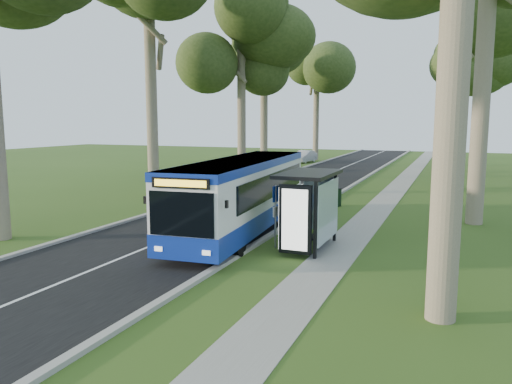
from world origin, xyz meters
TOP-DOWN VIEW (x-y plane):
  - ground at (0.00, 0.00)m, footprint 120.00×120.00m
  - road at (-3.50, 10.00)m, footprint 7.00×100.00m
  - kerb_east at (0.00, 10.00)m, footprint 0.25×100.00m
  - kerb_west at (-7.00, 10.00)m, footprint 0.25×100.00m
  - centre_line at (-3.50, 10.00)m, footprint 0.12×100.00m
  - footpath at (3.00, 10.00)m, footprint 1.50×100.00m
  - bus at (-1.31, 0.53)m, footprint 3.25×11.43m
  - bus_stop_sign at (0.76, -1.28)m, footprint 0.12×0.32m
  - bus_shelter at (1.99, -1.30)m, footprint 1.76×3.21m
  - litter_bin at (0.80, 8.26)m, footprint 0.56×0.56m
  - car_white at (-8.58, 23.80)m, footprint 3.11×4.89m
  - car_silver at (-8.76, 34.38)m, footprint 1.89×4.15m
  - tree_west_b at (-10.50, 8.00)m, footprint 5.20×5.20m
  - tree_west_c at (-9.00, 18.00)m, footprint 5.20×5.20m
  - tree_west_d at (-11.00, 28.00)m, footprint 5.20×5.20m
  - tree_west_e at (-8.50, 38.00)m, footprint 5.20×5.20m
  - tree_east_c at (6.80, 18.00)m, footprint 5.20×5.20m
  - tree_east_d at (8.00, 30.00)m, footprint 5.20×5.20m

SIDE VIEW (x-z plane):
  - ground at x=0.00m, z-range 0.00..0.00m
  - road at x=-3.50m, z-range 0.00..0.02m
  - footpath at x=3.00m, z-range 0.00..0.02m
  - centre_line at x=-3.50m, z-range 0.02..0.02m
  - kerb_east at x=0.00m, z-range 0.00..0.12m
  - kerb_west at x=-7.00m, z-range 0.00..0.12m
  - litter_bin at x=0.80m, z-range 0.01..0.99m
  - car_silver at x=-8.76m, z-range 0.00..1.32m
  - car_white at x=-8.58m, z-range 0.00..1.55m
  - bus_stop_sign at x=0.76m, z-range 0.30..2.57m
  - bus at x=-1.31m, z-range 0.05..3.04m
  - bus_shelter at x=1.99m, z-range 0.57..3.31m
  - tree_west_e at x=-8.50m, z-range 3.40..17.48m
  - tree_west_c at x=-9.00m, z-range 3.43..17.62m
  - tree_east_d at x=8.00m, z-range 3.53..18.16m
  - tree_west_b at x=-10.50m, z-range 3.60..18.52m
  - tree_east_c at x=6.80m, z-range 3.88..20.06m
  - tree_west_d at x=-11.00m, z-range 4.24..21.96m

